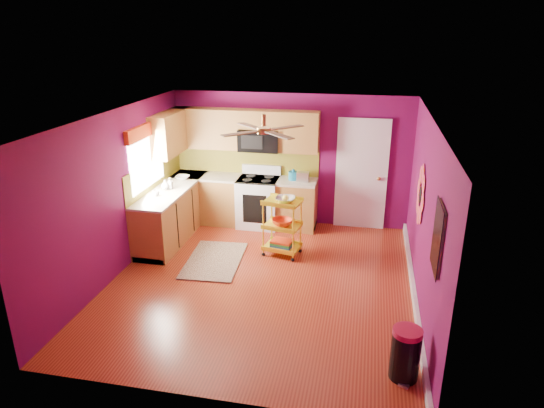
# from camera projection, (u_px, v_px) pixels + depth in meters

# --- Properties ---
(ground) EXTENTS (5.00, 5.00, 0.00)m
(ground) POSITION_uv_depth(u_px,v_px,m) (262.00, 282.00, 7.34)
(ground) COLOR maroon
(ground) RESTS_ON ground
(room_envelope) EXTENTS (4.54, 5.04, 2.52)m
(room_envelope) POSITION_uv_depth(u_px,v_px,m) (263.00, 179.00, 6.77)
(room_envelope) COLOR #620B45
(room_envelope) RESTS_ON ground
(lower_cabinets) EXTENTS (2.81, 2.31, 0.94)m
(lower_cabinets) POSITION_uv_depth(u_px,v_px,m) (213.00, 207.00, 9.11)
(lower_cabinets) COLOR brown
(lower_cabinets) RESTS_ON ground
(electric_range) EXTENTS (0.76, 0.66, 1.13)m
(electric_range) POSITION_uv_depth(u_px,v_px,m) (259.00, 201.00, 9.27)
(electric_range) COLOR white
(electric_range) RESTS_ON ground
(upper_cabinetry) EXTENTS (2.80, 2.30, 1.26)m
(upper_cabinetry) POSITION_uv_depth(u_px,v_px,m) (221.00, 132.00, 8.95)
(upper_cabinetry) COLOR brown
(upper_cabinetry) RESTS_ON ground
(left_window) EXTENTS (0.08, 1.35, 1.08)m
(left_window) POSITION_uv_depth(u_px,v_px,m) (146.00, 147.00, 8.12)
(left_window) COLOR white
(left_window) RESTS_ON ground
(panel_door) EXTENTS (0.95, 0.11, 2.15)m
(panel_door) POSITION_uv_depth(u_px,v_px,m) (361.00, 176.00, 9.00)
(panel_door) COLOR white
(panel_door) RESTS_ON ground
(right_wall_art) EXTENTS (0.04, 2.74, 1.04)m
(right_wall_art) POSITION_uv_depth(u_px,v_px,m) (427.00, 212.00, 6.11)
(right_wall_art) COLOR black
(right_wall_art) RESTS_ON ground
(ceiling_fan) EXTENTS (1.01, 1.01, 0.26)m
(ceiling_fan) POSITION_uv_depth(u_px,v_px,m) (264.00, 130.00, 6.73)
(ceiling_fan) COLOR #BF8C3F
(ceiling_fan) RESTS_ON ground
(shag_rug) EXTENTS (0.95, 1.46, 0.02)m
(shag_rug) POSITION_uv_depth(u_px,v_px,m) (214.00, 260.00, 7.99)
(shag_rug) COLOR black
(shag_rug) RESTS_ON ground
(rolling_cart) EXTENTS (0.66, 0.54, 1.07)m
(rolling_cart) POSITION_uv_depth(u_px,v_px,m) (283.00, 224.00, 8.04)
(rolling_cart) COLOR yellow
(rolling_cart) RESTS_ON ground
(trash_can) EXTENTS (0.42, 0.42, 0.61)m
(trash_can) POSITION_uv_depth(u_px,v_px,m) (405.00, 354.00, 5.25)
(trash_can) COLOR black
(trash_can) RESTS_ON ground
(teal_kettle) EXTENTS (0.18, 0.18, 0.21)m
(teal_kettle) POSITION_uv_depth(u_px,v_px,m) (293.00, 176.00, 9.02)
(teal_kettle) COLOR #126689
(teal_kettle) RESTS_ON lower_cabinets
(toaster) EXTENTS (0.22, 0.15, 0.18)m
(toaster) POSITION_uv_depth(u_px,v_px,m) (303.00, 177.00, 8.93)
(toaster) COLOR beige
(toaster) RESTS_ON lower_cabinets
(soap_bottle_a) EXTENTS (0.09, 0.09, 0.20)m
(soap_bottle_a) POSITION_uv_depth(u_px,v_px,m) (170.00, 183.00, 8.53)
(soap_bottle_a) COLOR #EA3F72
(soap_bottle_a) RESTS_ON lower_cabinets
(soap_bottle_b) EXTENTS (0.14, 0.14, 0.18)m
(soap_bottle_b) POSITION_uv_depth(u_px,v_px,m) (165.00, 185.00, 8.48)
(soap_bottle_b) COLOR white
(soap_bottle_b) RESTS_ON lower_cabinets
(counter_dish) EXTENTS (0.25, 0.25, 0.06)m
(counter_dish) POSITION_uv_depth(u_px,v_px,m) (183.00, 177.00, 9.08)
(counter_dish) COLOR white
(counter_dish) RESTS_ON lower_cabinets
(counter_cup) EXTENTS (0.11, 0.11, 0.09)m
(counter_cup) POSITION_uv_depth(u_px,v_px,m) (156.00, 193.00, 8.18)
(counter_cup) COLOR white
(counter_cup) RESTS_ON lower_cabinets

